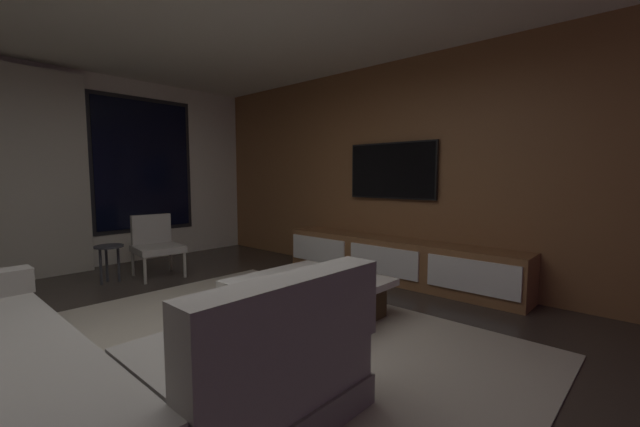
{
  "coord_description": "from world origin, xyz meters",
  "views": [
    {
      "loc": [
        -1.27,
        -2.39,
        1.28
      ],
      "look_at": [
        1.56,
        0.2,
        0.91
      ],
      "focal_mm": 21.8,
      "sensor_mm": 36.0,
      "label": 1
    }
  ],
  "objects": [
    {
      "name": "accent_chair_near_window",
      "position": [
        0.95,
        2.51,
        0.43
      ],
      "size": [
        0.6,
        0.62,
        0.78
      ],
      "color": "#B2ADA0",
      "rests_on": "floor"
    },
    {
      "name": "area_rug",
      "position": [
        0.35,
        -0.1,
        0.01
      ],
      "size": [
        3.2,
        3.8,
        0.01
      ],
      "primitive_type": "cube",
      "color": "#ADA391",
      "rests_on": "floor"
    },
    {
      "name": "floor",
      "position": [
        0.0,
        0.0,
        0.0
      ],
      "size": [
        9.2,
        9.2,
        0.0
      ],
      "primitive_type": "plane",
      "color": "#332B26"
    },
    {
      "name": "back_wall_with_window",
      "position": [
        -0.06,
        3.62,
        1.34
      ],
      "size": [
        6.6,
        0.3,
        2.7
      ],
      "color": "silver",
      "rests_on": "floor"
    },
    {
      "name": "media_wall",
      "position": [
        3.06,
        0.0,
        1.35
      ],
      "size": [
        0.12,
        7.8,
        2.7
      ],
      "color": "brown",
      "rests_on": "floor"
    },
    {
      "name": "sectional_couch",
      "position": [
        -0.82,
        -0.2,
        0.29
      ],
      "size": [
        1.98,
        2.5,
        0.82
      ],
      "color": "gray",
      "rests_on": "floor"
    },
    {
      "name": "coffee_table",
      "position": [
        1.16,
        -0.03,
        0.19
      ],
      "size": [
        1.16,
        1.16,
        0.36
      ],
      "color": "#3D2B16",
      "rests_on": "floor"
    },
    {
      "name": "book_stack_on_coffee_table",
      "position": [
        1.05,
        -0.09,
        0.38
      ],
      "size": [
        0.28,
        0.17,
        0.05
      ],
      "color": "#455D83",
      "rests_on": "coffee_table"
    },
    {
      "name": "mounted_tv",
      "position": [
        2.95,
        0.25,
        1.35
      ],
      "size": [
        0.05,
        1.22,
        0.7
      ],
      "color": "black"
    },
    {
      "name": "media_console",
      "position": [
        2.77,
        0.05,
        0.25
      ],
      "size": [
        0.46,
        3.1,
        0.52
      ],
      "color": "brown",
      "rests_on": "floor"
    },
    {
      "name": "side_stool",
      "position": [
        0.4,
        2.56,
        0.37
      ],
      "size": [
        0.32,
        0.32,
        0.46
      ],
      "color": "#333338",
      "rests_on": "floor"
    }
  ]
}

